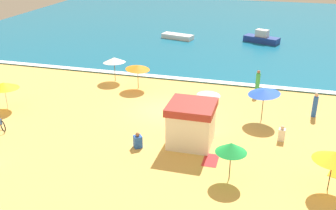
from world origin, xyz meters
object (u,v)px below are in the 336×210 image
(beach_umbrella_3, at_px, (231,148))
(beach_umbrella_4, at_px, (138,67))
(small_boat_0, at_px, (178,36))
(beach_umbrella_2, at_px, (4,85))
(beach_umbrella_5, at_px, (264,92))
(beachgoer_5, at_px, (315,105))
(lifeguard_cabana, at_px, (191,123))
(beachgoer_6, at_px, (258,83))
(small_boat_1, at_px, (262,38))
(beach_umbrella_0, at_px, (334,156))
(beach_umbrella_6, at_px, (114,60))
(beachgoer_2, at_px, (138,141))
(beach_umbrella_7, at_px, (209,93))
(beachgoer_4, at_px, (282,134))

(beach_umbrella_3, bearing_deg, beach_umbrella_4, 128.82)
(small_boat_0, bearing_deg, beach_umbrella_2, -106.61)
(beach_umbrella_5, distance_m, beachgoer_5, 3.80)
(lifeguard_cabana, relative_size, beach_umbrella_3, 1.21)
(beach_umbrella_5, relative_size, beachgoer_6, 1.36)
(lifeguard_cabana, height_order, small_boat_1, lifeguard_cabana)
(beach_umbrella_0, bearing_deg, lifeguard_cabana, 159.28)
(beachgoer_5, bearing_deg, beach_umbrella_4, 172.16)
(beach_umbrella_2, relative_size, beach_umbrella_6, 1.07)
(beachgoer_2, height_order, small_boat_1, small_boat_1)
(beach_umbrella_0, distance_m, beachgoer_2, 10.07)
(beach_umbrella_3, distance_m, beach_umbrella_4, 13.36)
(beach_umbrella_7, height_order, beachgoer_6, beach_umbrella_7)
(beach_umbrella_3, bearing_deg, beach_umbrella_0, 3.92)
(beachgoer_6, bearing_deg, beachgoer_5, -37.30)
(beach_umbrella_2, height_order, beachgoer_2, beach_umbrella_2)
(beachgoer_2, distance_m, small_boat_1, 25.71)
(beach_umbrella_0, distance_m, beach_umbrella_2, 20.65)
(beach_umbrella_0, bearing_deg, beachgoer_5, 90.96)
(lifeguard_cabana, distance_m, beach_umbrella_5, 5.58)
(beachgoer_2, distance_m, beachgoer_6, 11.45)
(beach_umbrella_0, bearing_deg, beach_umbrella_3, -176.08)
(beach_umbrella_2, height_order, small_boat_0, beach_umbrella_2)
(beach_umbrella_2, bearing_deg, beachgoer_2, -14.20)
(beach_umbrella_0, relative_size, small_boat_0, 0.67)
(beachgoer_5, bearing_deg, small_boat_1, 103.43)
(beach_umbrella_0, height_order, beach_umbrella_6, beach_umbrella_0)
(beachgoer_5, xyz_separation_m, small_boat_1, (-4.36, 18.26, -0.21))
(beach_umbrella_5, bearing_deg, beach_umbrella_4, 160.83)
(small_boat_0, bearing_deg, small_boat_1, 4.86)
(beach_umbrella_3, bearing_deg, beachgoer_5, 63.08)
(beach_umbrella_6, relative_size, beachgoer_2, 2.80)
(beach_umbrella_0, distance_m, beach_umbrella_4, 16.39)
(beach_umbrella_2, bearing_deg, small_boat_0, 73.39)
(lifeguard_cabana, relative_size, small_boat_1, 0.64)
(beach_umbrella_6, height_order, beachgoer_2, beach_umbrella_6)
(beach_umbrella_2, height_order, small_boat_1, beach_umbrella_2)
(beach_umbrella_5, bearing_deg, beach_umbrella_3, -99.09)
(small_boat_1, bearing_deg, beach_umbrella_5, -86.81)
(beach_umbrella_5, bearing_deg, beach_umbrella_2, -170.85)
(beach_umbrella_6, bearing_deg, beach_umbrella_7, -29.94)
(beach_umbrella_0, xyz_separation_m, small_boat_1, (-4.50, 26.60, -1.28))
(beach_umbrella_5, bearing_deg, beach_umbrella_6, 159.53)
(beach_umbrella_2, relative_size, beach_umbrella_7, 1.45)
(beachgoer_4, relative_size, small_boat_0, 0.25)
(beach_umbrella_0, bearing_deg, beachgoer_4, 115.92)
(beach_umbrella_5, height_order, beachgoer_2, beach_umbrella_5)
(beach_umbrella_5, xyz_separation_m, beachgoer_2, (-6.46, -5.34, -1.59))
(beach_umbrella_0, xyz_separation_m, beach_umbrella_2, (-20.25, 4.08, -0.15))
(beachgoer_6, bearing_deg, beach_umbrella_6, -179.84)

